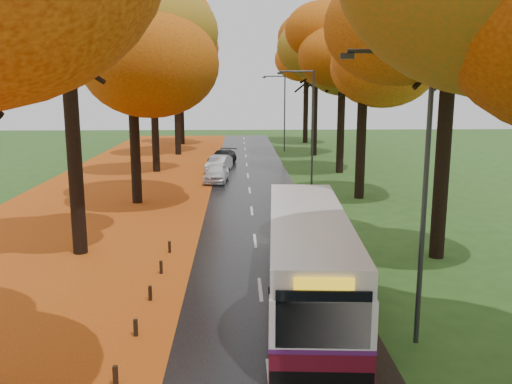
{
  "coord_description": "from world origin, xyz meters",
  "views": [
    {
      "loc": [
        -0.73,
        -5.89,
        7.09
      ],
      "look_at": [
        0.0,
        16.6,
        2.6
      ],
      "focal_mm": 38.0,
      "sensor_mm": 36.0,
      "label": 1
    }
  ],
  "objects_px": {
    "streetlamp_near": "(417,176)",
    "bus": "(308,256)",
    "streetlamp_mid": "(309,121)",
    "car_dark": "(222,157)",
    "car_white": "(217,173)",
    "car_silver": "(219,164)",
    "streetlamp_far": "(282,107)"
  },
  "relations": [
    {
      "from": "bus",
      "to": "car_dark",
      "type": "height_order",
      "value": "bus"
    },
    {
      "from": "streetlamp_near",
      "to": "streetlamp_far",
      "type": "distance_m",
      "value": 44.0
    },
    {
      "from": "streetlamp_mid",
      "to": "streetlamp_near",
      "type": "bearing_deg",
      "value": -90.0
    },
    {
      "from": "streetlamp_far",
      "to": "bus",
      "type": "xyz_separation_m",
      "value": [
        -2.42,
        -40.92,
        -3.16
      ]
    },
    {
      "from": "streetlamp_mid",
      "to": "car_dark",
      "type": "bearing_deg",
      "value": 116.41
    },
    {
      "from": "car_dark",
      "to": "bus",
      "type": "bearing_deg",
      "value": -68.05
    },
    {
      "from": "car_silver",
      "to": "streetlamp_far",
      "type": "bearing_deg",
      "value": 78.9
    },
    {
      "from": "bus",
      "to": "car_white",
      "type": "relative_size",
      "value": 2.81
    },
    {
      "from": "streetlamp_far",
      "to": "car_white",
      "type": "xyz_separation_m",
      "value": [
        -6.3,
        -18.68,
        -4.0
      ]
    },
    {
      "from": "streetlamp_near",
      "to": "streetlamp_far",
      "type": "xyz_separation_m",
      "value": [
        0.0,
        44.0,
        0.0
      ]
    },
    {
      "from": "streetlamp_near",
      "to": "bus",
      "type": "relative_size",
      "value": 0.72
    },
    {
      "from": "streetlamp_mid",
      "to": "car_white",
      "type": "relative_size",
      "value": 2.02
    },
    {
      "from": "car_silver",
      "to": "bus",
      "type": "bearing_deg",
      "value": -68.42
    },
    {
      "from": "car_white",
      "to": "car_dark",
      "type": "distance_m",
      "value": 9.01
    },
    {
      "from": "streetlamp_near",
      "to": "streetlamp_far",
      "type": "relative_size",
      "value": 1.0
    },
    {
      "from": "streetlamp_far",
      "to": "car_white",
      "type": "distance_m",
      "value": 20.12
    },
    {
      "from": "bus",
      "to": "car_white",
      "type": "xyz_separation_m",
      "value": [
        -3.88,
        22.24,
        -0.84
      ]
    },
    {
      "from": "car_dark",
      "to": "car_silver",
      "type": "bearing_deg",
      "value": -77.27
    },
    {
      "from": "streetlamp_near",
      "to": "bus",
      "type": "xyz_separation_m",
      "value": [
        -2.42,
        3.08,
        -3.16
      ]
    },
    {
      "from": "streetlamp_mid",
      "to": "car_silver",
      "type": "relative_size",
      "value": 2.03
    },
    {
      "from": "streetlamp_near",
      "to": "car_dark",
      "type": "distance_m",
      "value": 35.1
    },
    {
      "from": "car_white",
      "to": "car_silver",
      "type": "distance_m",
      "value": 4.89
    },
    {
      "from": "streetlamp_near",
      "to": "car_dark",
      "type": "bearing_deg",
      "value": 100.11
    },
    {
      "from": "bus",
      "to": "car_dark",
      "type": "bearing_deg",
      "value": 100.41
    },
    {
      "from": "bus",
      "to": "car_white",
      "type": "height_order",
      "value": "bus"
    },
    {
      "from": "streetlamp_near",
      "to": "streetlamp_mid",
      "type": "xyz_separation_m",
      "value": [
        0.0,
        22.0,
        0.0
      ]
    },
    {
      "from": "streetlamp_near",
      "to": "bus",
      "type": "height_order",
      "value": "streetlamp_near"
    },
    {
      "from": "streetlamp_near",
      "to": "bus",
      "type": "distance_m",
      "value": 5.03
    },
    {
      "from": "streetlamp_mid",
      "to": "car_dark",
      "type": "relative_size",
      "value": 1.83
    },
    {
      "from": "car_white",
      "to": "bus",
      "type": "bearing_deg",
      "value": -74.79
    },
    {
      "from": "car_silver",
      "to": "car_dark",
      "type": "xyz_separation_m",
      "value": [
        0.18,
        4.11,
        -0.01
      ]
    },
    {
      "from": "car_white",
      "to": "car_dark",
      "type": "xyz_separation_m",
      "value": [
        0.18,
        9.0,
        -0.04
      ]
    }
  ]
}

